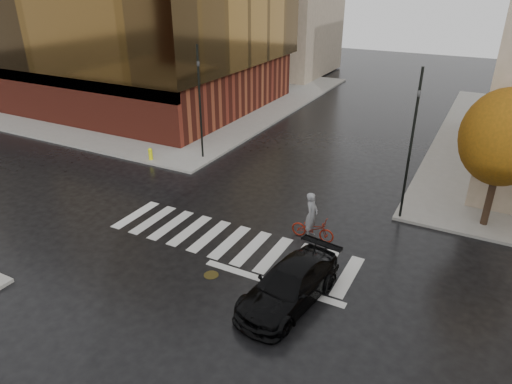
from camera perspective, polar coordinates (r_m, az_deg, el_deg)
ground at (r=20.38m, az=-4.01°, el=-6.92°), size 120.00×120.00×0.00m
sidewalk_nw at (r=47.88m, az=-12.51°, el=11.97°), size 30.00×30.00×0.15m
crosswalk at (r=20.74m, az=-3.28°, el=-6.25°), size 12.00×3.00×0.01m
office_glass at (r=45.14m, az=-17.20°, el=21.26°), size 27.00×19.00×16.00m
tree_ne_a at (r=22.83m, az=28.65°, el=5.96°), size 3.80×3.80×6.50m
sedan at (r=16.96m, az=4.18°, el=-11.53°), size 2.76×5.24×1.45m
cyclist at (r=20.72m, az=7.05°, el=-3.96°), size 2.02×0.79×2.29m
traffic_light_nw at (r=28.86m, az=-7.06°, el=11.83°), size 0.21×0.19×7.05m
traffic_light_ne at (r=22.02m, az=18.94°, el=6.57°), size 0.17×0.20×7.23m
fire_hydrant at (r=29.99m, az=-13.06°, el=4.74°), size 0.27×0.27×0.77m
manhole at (r=18.72m, az=-5.63°, el=-10.28°), size 0.73×0.73×0.01m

